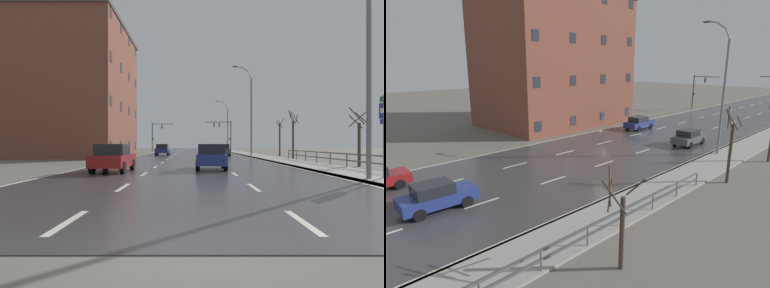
# 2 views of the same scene
# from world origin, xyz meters

# --- Properties ---
(ground_plane) EXTENTS (160.00, 160.00, 0.12)m
(ground_plane) POSITION_xyz_m (0.00, 48.00, -0.06)
(ground_plane) COLOR #666056
(road_asphalt_strip) EXTENTS (14.00, 120.00, 0.03)m
(road_asphalt_strip) POSITION_xyz_m (0.00, 60.00, 0.01)
(road_asphalt_strip) COLOR #3D3D3F
(road_asphalt_strip) RESTS_ON ground
(sidewalk_right) EXTENTS (3.00, 120.00, 0.12)m
(sidewalk_right) POSITION_xyz_m (8.43, 60.00, 0.06)
(sidewalk_right) COLOR gray
(sidewalk_right) RESTS_ON ground
(guardrail) EXTENTS (0.07, 25.91, 1.00)m
(guardrail) POSITION_xyz_m (9.85, 16.63, 0.71)
(guardrail) COLOR #515459
(guardrail) RESTS_ON ground
(street_lamp_foreground) EXTENTS (2.41, 0.24, 10.49)m
(street_lamp_foreground) POSITION_xyz_m (7.45, 9.63, 5.14)
(street_lamp_foreground) COLOR slate
(street_lamp_foreground) RESTS_ON ground
(street_lamp_midground) EXTENTS (2.42, 0.24, 11.41)m
(street_lamp_midground) POSITION_xyz_m (7.46, 38.20, 5.59)
(street_lamp_midground) COLOR slate
(street_lamp_midground) RESTS_ON ground
(street_lamp_distant) EXTENTS (2.67, 0.24, 10.67)m
(street_lamp_distant) POSITION_xyz_m (7.42, 66.77, 5.21)
(street_lamp_distant) COLOR slate
(street_lamp_distant) RESTS_ON ground
(highway_sign) EXTENTS (0.09, 0.68, 3.67)m
(highway_sign) POSITION_xyz_m (8.39, 9.91, 2.35)
(highway_sign) COLOR slate
(highway_sign) RESTS_ON ground
(traffic_signal_right) EXTENTS (5.24, 0.36, 6.20)m
(traffic_signal_right) POSITION_xyz_m (6.63, 63.46, 4.27)
(traffic_signal_right) COLOR #38383A
(traffic_signal_right) RESTS_ON ground
(traffic_signal_left) EXTENTS (4.44, 0.36, 5.88)m
(traffic_signal_left) POSITION_xyz_m (-7.13, 64.24, 3.83)
(traffic_signal_left) COLOR #38383A
(traffic_signal_left) RESTS_ON ground
(car_near_right) EXTENTS (1.88, 4.12, 1.57)m
(car_near_right) POSITION_xyz_m (-3.97, 42.70, 0.80)
(car_near_right) COLOR navy
(car_near_right) RESTS_ON ground
(car_near_left) EXTENTS (1.91, 4.14, 1.57)m
(car_near_left) POSITION_xyz_m (-4.24, 14.20, 0.80)
(car_near_left) COLOR maroon
(car_near_left) RESTS_ON ground
(car_mid_centre) EXTENTS (1.85, 4.11, 1.57)m
(car_mid_centre) POSITION_xyz_m (4.10, 39.68, 0.80)
(car_mid_centre) COLOR #474C51
(car_mid_centre) RESTS_ON ground
(car_distant) EXTENTS (1.94, 4.16, 1.57)m
(car_distant) POSITION_xyz_m (1.30, 16.07, 0.80)
(car_distant) COLOR navy
(car_distant) RESTS_ON ground
(brick_building) EXTENTS (12.83, 18.16, 16.28)m
(brick_building) POSITION_xyz_m (-14.55, 38.21, 8.15)
(brick_building) COLOR brown
(brick_building) RESTS_ON ground
(bare_tree_near) EXTENTS (1.46, 1.53, 4.16)m
(bare_tree_near) POSITION_xyz_m (11.79, 19.05, 1.87)
(bare_tree_near) COLOR #423328
(bare_tree_near) RESTS_ON ground
(bare_tree_mid) EXTENTS (1.00, 0.89, 5.18)m
(bare_tree_mid) POSITION_xyz_m (10.95, 31.75, 2.42)
(bare_tree_mid) COLOR #423328
(bare_tree_mid) RESTS_ON ground
(bare_tree_far) EXTENTS (1.08, 1.13, 4.93)m
(bare_tree_far) POSITION_xyz_m (11.43, 39.13, 2.30)
(bare_tree_far) COLOR #423328
(bare_tree_far) RESTS_ON ground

